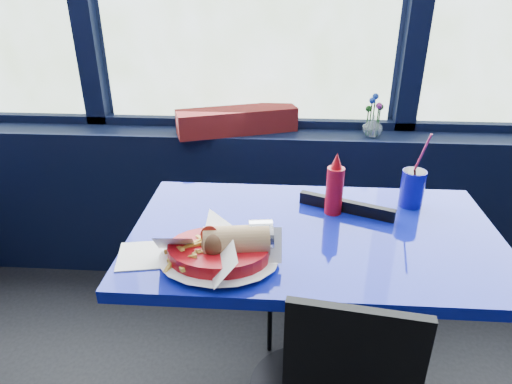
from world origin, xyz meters
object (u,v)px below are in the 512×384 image
Objects in this scene: planter_box at (237,120)px; flower_vase at (373,124)px; near_table at (312,277)px; food_basket at (221,250)px; ketchup_bottle at (335,187)px; soda_cup at (412,187)px; chair_near_back at (327,264)px.

planter_box is 0.65m from flower_vase.
near_table is 0.41m from food_basket.
planter_box is at bearing 178.65° from flower_vase.
flower_vase is at bearing 70.89° from ketchup_bottle.
soda_cup is at bearing -85.70° from flower_vase.
near_table is 1.51× the size of chair_near_back.
chair_near_back is 0.75m from flower_vase.
soda_cup reaches higher than near_table.
soda_cup is (0.70, -0.63, -0.04)m from planter_box.
flower_vase is 1.18m from food_basket.
ketchup_bottle is (0.41, -0.70, -0.01)m from planter_box.
food_basket is (-0.59, -1.02, -0.07)m from flower_vase.
flower_vase is (0.65, -0.02, 0.00)m from planter_box.
chair_near_back reaches higher than near_table.
soda_cup reaches higher than ketchup_bottle.
near_table is 5.91× the size of flower_vase.
soda_cup is (0.28, -0.03, 0.36)m from chair_near_back.
food_basket is (-0.28, -0.19, 0.22)m from near_table.
chair_near_back is at bearing 67.18° from food_basket.
flower_vase is (0.31, 0.83, 0.29)m from near_table.
flower_vase reaches higher than planter_box.
flower_vase reaches higher than ketchup_bottle.
chair_near_back is 2.80× the size of soda_cup.
ketchup_bottle reaches higher than chair_near_back.
chair_near_back is 0.46m from soda_cup.
flower_vase is at bearing 76.86° from food_basket.
ketchup_bottle is at bearing -109.11° from flower_vase.
soda_cup is at bearing 49.43° from food_basket.
flower_vase reaches higher than chair_near_back.
flower_vase reaches higher than near_table.
soda_cup is at bearing -61.37° from planter_box.
near_table is at bearing -148.86° from soda_cup.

